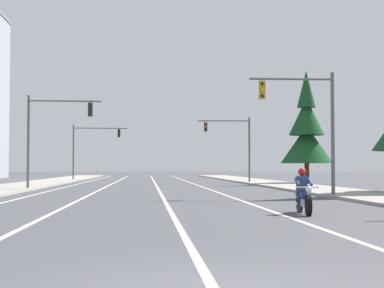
{
  "coord_description": "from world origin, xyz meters",
  "views": [
    {
      "loc": [
        -0.79,
        -7.07,
        1.49
      ],
      "look_at": [
        1.68,
        25.1,
        2.74
      ],
      "focal_mm": 56.08,
      "sensor_mm": 36.0,
      "label": 1
    }
  ],
  "objects_px": {
    "traffic_signal_mid_right": "(234,139)",
    "conifer_tree_right_verge_far": "(307,132)",
    "motorcycle_with_rider": "(303,196)",
    "traffic_signal_near_left": "(50,128)",
    "traffic_signal_near_right": "(309,115)",
    "traffic_signal_mid_left": "(89,143)"
  },
  "relations": [
    {
      "from": "traffic_signal_mid_right",
      "to": "conifer_tree_right_verge_far",
      "type": "distance_m",
      "value": 7.4
    },
    {
      "from": "motorcycle_with_rider",
      "to": "traffic_signal_near_left",
      "type": "relative_size",
      "value": 0.35
    },
    {
      "from": "traffic_signal_near_right",
      "to": "traffic_signal_mid_right",
      "type": "height_order",
      "value": "same"
    },
    {
      "from": "motorcycle_with_rider",
      "to": "traffic_signal_near_left",
      "type": "height_order",
      "value": "traffic_signal_near_left"
    },
    {
      "from": "traffic_signal_near_right",
      "to": "traffic_signal_mid_right",
      "type": "relative_size",
      "value": 1.0
    },
    {
      "from": "motorcycle_with_rider",
      "to": "traffic_signal_near_right",
      "type": "xyz_separation_m",
      "value": [
        3.06,
        10.3,
        3.47
      ]
    },
    {
      "from": "traffic_signal_mid_left",
      "to": "conifer_tree_right_verge_far",
      "type": "xyz_separation_m",
      "value": [
        20.2,
        -16.51,
        0.38
      ]
    },
    {
      "from": "motorcycle_with_rider",
      "to": "conifer_tree_right_verge_far",
      "type": "relative_size",
      "value": 0.22
    },
    {
      "from": "traffic_signal_near_left",
      "to": "motorcycle_with_rider",
      "type": "bearing_deg",
      "value": -61.85
    },
    {
      "from": "traffic_signal_mid_left",
      "to": "conifer_tree_right_verge_far",
      "type": "relative_size",
      "value": 0.62
    },
    {
      "from": "traffic_signal_mid_left",
      "to": "traffic_signal_near_left",
      "type": "bearing_deg",
      "value": -90.03
    },
    {
      "from": "traffic_signal_near_right",
      "to": "traffic_signal_mid_left",
      "type": "xyz_separation_m",
      "value": [
        -14.36,
        38.45,
        0.11
      ]
    },
    {
      "from": "traffic_signal_near_right",
      "to": "traffic_signal_mid_left",
      "type": "height_order",
      "value": "same"
    },
    {
      "from": "motorcycle_with_rider",
      "to": "traffic_signal_near_left",
      "type": "distance_m",
      "value": 24.24
    },
    {
      "from": "motorcycle_with_rider",
      "to": "traffic_signal_mid_left",
      "type": "bearing_deg",
      "value": 103.05
    },
    {
      "from": "motorcycle_with_rider",
      "to": "traffic_signal_near_left",
      "type": "xyz_separation_m",
      "value": [
        -11.32,
        21.15,
        3.51
      ]
    },
    {
      "from": "traffic_signal_near_left",
      "to": "conifer_tree_right_verge_far",
      "type": "relative_size",
      "value": 0.62
    },
    {
      "from": "traffic_signal_near_right",
      "to": "traffic_signal_mid_right",
      "type": "distance_m",
      "value": 26.76
    },
    {
      "from": "traffic_signal_mid_left",
      "to": "conifer_tree_right_verge_far",
      "type": "distance_m",
      "value": 26.09
    },
    {
      "from": "traffic_signal_mid_right",
      "to": "traffic_signal_mid_left",
      "type": "distance_m",
      "value": 18.7
    },
    {
      "from": "traffic_signal_near_left",
      "to": "traffic_signal_mid_left",
      "type": "relative_size",
      "value": 1.0
    },
    {
      "from": "traffic_signal_near_left",
      "to": "traffic_signal_mid_left",
      "type": "bearing_deg",
      "value": 89.97
    }
  ]
}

